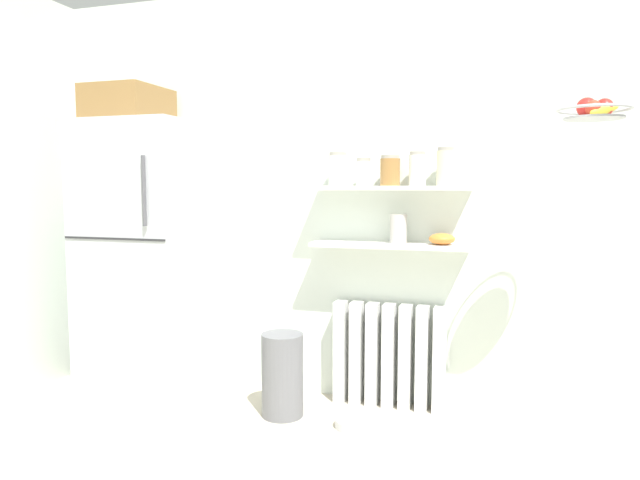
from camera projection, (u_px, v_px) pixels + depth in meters
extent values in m
cube|color=silver|center=(379.00, 195.00, 3.56)|extent=(7.04, 0.10, 2.60)
cube|color=#B7BABF|center=(147.00, 260.00, 3.67)|extent=(0.70, 0.65, 1.76)
cube|color=#262628|center=(114.00, 239.00, 3.34)|extent=(0.69, 0.01, 0.01)
cylinder|color=#4C4C51|center=(144.00, 191.00, 3.23)|extent=(0.02, 0.02, 0.40)
cube|color=olive|center=(129.00, 105.00, 3.60)|extent=(0.42, 0.46, 0.22)
cube|color=white|center=(341.00, 351.00, 3.59)|extent=(0.07, 0.12, 0.64)
cube|color=white|center=(357.00, 352.00, 3.56)|extent=(0.07, 0.12, 0.64)
cube|color=white|center=(373.00, 354.00, 3.53)|extent=(0.07, 0.12, 0.64)
cube|color=white|center=(389.00, 355.00, 3.50)|extent=(0.07, 0.12, 0.64)
cube|color=white|center=(405.00, 357.00, 3.47)|extent=(0.07, 0.12, 0.64)
cube|color=white|center=(422.00, 358.00, 3.44)|extent=(0.07, 0.12, 0.64)
cube|color=white|center=(439.00, 360.00, 3.41)|extent=(0.07, 0.12, 0.64)
cube|color=white|center=(389.00, 245.00, 3.41)|extent=(0.94, 0.22, 0.02)
cube|color=white|center=(390.00, 188.00, 3.38)|extent=(0.94, 0.22, 0.02)
cylinder|color=silver|center=(338.00, 171.00, 3.46)|extent=(0.11, 0.11, 0.18)
cylinder|color=gray|center=(338.00, 154.00, 3.45)|extent=(0.10, 0.10, 0.02)
cylinder|color=silver|center=(364.00, 174.00, 3.42)|extent=(0.09, 0.09, 0.15)
cylinder|color=gray|center=(364.00, 160.00, 3.41)|extent=(0.08, 0.08, 0.02)
cylinder|color=olive|center=(390.00, 172.00, 3.37)|extent=(0.12, 0.12, 0.16)
cylinder|color=gray|center=(390.00, 157.00, 3.36)|extent=(0.11, 0.11, 0.02)
cylinder|color=silver|center=(417.00, 171.00, 3.32)|extent=(0.10, 0.10, 0.18)
cylinder|color=gray|center=(418.00, 153.00, 3.31)|extent=(0.09, 0.09, 0.02)
cylinder|color=beige|center=(445.00, 168.00, 3.27)|extent=(0.10, 0.10, 0.20)
cylinder|color=gray|center=(446.00, 149.00, 3.26)|extent=(0.09, 0.09, 0.02)
cylinder|color=#B2ADA8|center=(398.00, 229.00, 3.38)|extent=(0.10, 0.10, 0.18)
ellipsoid|color=orange|center=(442.00, 239.00, 3.31)|extent=(0.15, 0.15, 0.07)
cylinder|color=slate|center=(282.00, 375.00, 3.36)|extent=(0.25, 0.25, 0.49)
cylinder|color=#B7B7BC|center=(354.00, 423.00, 3.21)|extent=(0.22, 0.22, 0.05)
torus|color=#B2B2B7|center=(594.00, 109.00, 2.60)|extent=(0.32, 0.32, 0.01)
cylinder|color=#A8A8AD|center=(594.00, 118.00, 2.60)|extent=(0.26, 0.26, 0.01)
sphere|color=red|center=(604.00, 107.00, 2.58)|extent=(0.08, 0.08, 0.08)
sphere|color=#7FAD38|center=(596.00, 110.00, 2.64)|extent=(0.08, 0.08, 0.08)
sphere|color=red|center=(587.00, 107.00, 2.60)|extent=(0.09, 0.09, 0.09)
sphere|color=red|center=(593.00, 108.00, 2.56)|extent=(0.07, 0.07, 0.07)
ellipsoid|color=yellow|center=(605.00, 109.00, 2.56)|extent=(0.17, 0.14, 0.08)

